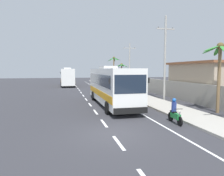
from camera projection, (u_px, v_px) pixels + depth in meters
ground_plane at (112, 134)px, 11.32m from camera, size 160.00×160.00×0.00m
sidewalk_kerb at (152, 101)px, 22.55m from camera, size 3.20×90.00×0.14m
lane_markings at (103, 98)px, 25.78m from camera, size 3.63×71.00×0.01m
boundary_wall at (166, 88)px, 27.20m from camera, size 0.24×60.00×2.13m
coach_bus_foreground at (111, 85)px, 20.43m from camera, size 3.08×12.04×3.89m
coach_bus_far_lane at (67, 76)px, 44.46m from camera, size 3.08×11.11×3.95m
motorcycle_beside_bus at (108, 89)px, 30.04m from camera, size 0.56×1.96×1.62m
motorcycle_trailing at (175, 113)px, 13.55m from camera, size 0.56×1.96×1.64m
pedestrian_near_kerb at (117, 85)px, 33.89m from camera, size 0.36×0.36×1.61m
utility_pole_mid at (165, 57)px, 23.54m from camera, size 2.19×0.24×9.57m
utility_pole_far at (130, 65)px, 36.52m from camera, size 2.34×0.24×8.18m
palm_nearest at (220, 61)px, 16.51m from camera, size 2.94×2.69×5.67m
palm_second at (114, 65)px, 48.64m from camera, size 3.07×3.06×6.59m
palm_third at (122, 68)px, 44.27m from camera, size 2.72×2.73×4.90m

